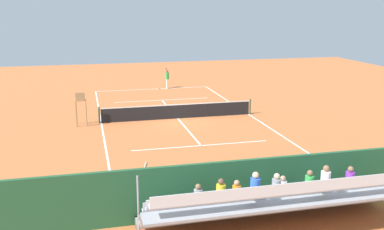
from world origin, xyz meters
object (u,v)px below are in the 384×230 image
umpire_chair (81,105)px  equipment_bag (277,196)px  tennis_net (178,111)px  bleacher_stand (274,201)px  tennis_ball_near (181,89)px  courtside_bench (316,182)px  tennis_player (167,77)px  tennis_racket (158,89)px  line_judge (146,188)px

umpire_chair → equipment_bag: umpire_chair is taller
umpire_chair → tennis_net: bearing=-176.8°
bleacher_stand → tennis_ball_near: bearing=-95.4°
courtside_bench → tennis_player: size_ratio=0.93×
tennis_net → tennis_ball_near: size_ratio=156.06×
tennis_racket → bleacher_stand: bearing=89.1°
bleacher_stand → tennis_ball_near: size_ratio=137.27×
tennis_racket → tennis_net: bearing=87.6°
tennis_player → tennis_racket: tennis_player is taller
courtside_bench → tennis_ball_near: (0.29, -23.56, -0.53)m
equipment_bag → bleacher_stand: bearing=61.6°
tennis_net → equipment_bag: 13.45m
tennis_net → line_judge: size_ratio=5.35×
tennis_net → umpire_chair: (6.20, 0.35, 0.81)m
tennis_player → line_judge: 24.93m
courtside_bench → equipment_bag: courtside_bench is taller
bleacher_stand → tennis_player: bleacher_stand is taller
bleacher_stand → tennis_ball_near: 25.76m
tennis_racket → tennis_ball_near: bearing=165.2°
umpire_chair → courtside_bench: 15.75m
courtside_bench → line_judge: line_judge is taller
umpire_chair → bleacher_stand: bearing=112.6°
tennis_ball_near → tennis_racket: bearing=-14.8°
tennis_ball_near → line_judge: 24.54m
bleacher_stand → tennis_racket: 26.18m
equipment_bag → tennis_racket: equipment_bag is taller
courtside_bench → tennis_player: bearing=-86.7°
tennis_player → tennis_racket: (0.90, 0.17, -1.00)m
umpire_chair → equipment_bag: 14.99m
tennis_player → umpire_chair: bearing=56.4°
bleacher_stand → umpire_chair: 16.24m
tennis_racket → courtside_bench: bearing=95.5°
line_judge → equipment_bag: bearing=179.6°
line_judge → tennis_net: bearing=-106.6°
equipment_bag → tennis_racket: bearing=-88.5°
tennis_ball_near → tennis_net: bearing=76.5°
umpire_chair → tennis_ball_near: 13.79m
equipment_bag → tennis_ball_near: (-1.38, -23.69, -0.15)m
tennis_player → line_judge: bearing=77.7°
bleacher_stand → tennis_racket: bleacher_stand is taller
line_judge → bleacher_stand: bearing=153.9°
equipment_bag → tennis_ball_near: size_ratio=13.64×
tennis_net → tennis_racket: (-0.45, -10.82, -0.49)m
equipment_bag → tennis_player: bearing=-90.6°
courtside_bench → equipment_bag: 1.72m
tennis_player → line_judge: same height
equipment_bag → line_judge: 5.14m
tennis_player → tennis_racket: bearing=10.6°
tennis_net → courtside_bench: size_ratio=5.72×
tennis_net → tennis_player: size_ratio=5.35×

